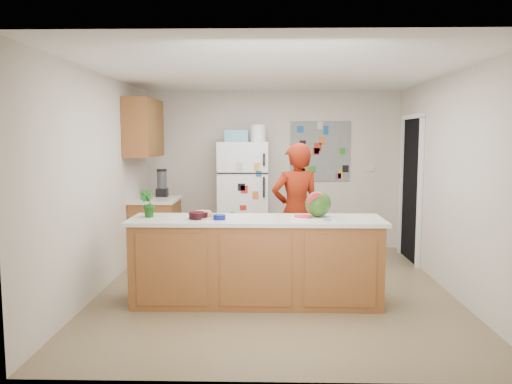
{
  "coord_description": "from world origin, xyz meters",
  "views": [
    {
      "loc": [
        -0.08,
        -5.7,
        1.77
      ],
      "look_at": [
        -0.22,
        0.2,
        1.12
      ],
      "focal_mm": 35.0,
      "sensor_mm": 36.0,
      "label": 1
    }
  ],
  "objects_px": {
    "watermelon": "(318,204)",
    "cherry_bowl": "(198,215)",
    "person": "(296,212)",
    "refrigerator": "(244,198)"
  },
  "relations": [
    {
      "from": "refrigerator",
      "to": "person",
      "type": "xyz_separation_m",
      "value": [
        0.72,
        -1.49,
        0.0
      ]
    },
    {
      "from": "watermelon",
      "to": "cherry_bowl",
      "type": "bearing_deg",
      "value": -175.66
    },
    {
      "from": "person",
      "to": "refrigerator",
      "type": "bearing_deg",
      "value": -79.81
    },
    {
      "from": "cherry_bowl",
      "to": "person",
      "type": "bearing_deg",
      "value": 41.07
    },
    {
      "from": "watermelon",
      "to": "cherry_bowl",
      "type": "distance_m",
      "value": 1.27
    },
    {
      "from": "watermelon",
      "to": "refrigerator",
      "type": "bearing_deg",
      "value": 111.17
    },
    {
      "from": "refrigerator",
      "to": "person",
      "type": "height_order",
      "value": "person"
    },
    {
      "from": "watermelon",
      "to": "cherry_bowl",
      "type": "height_order",
      "value": "watermelon"
    },
    {
      "from": "refrigerator",
      "to": "person",
      "type": "bearing_deg",
      "value": -64.27
    },
    {
      "from": "refrigerator",
      "to": "cherry_bowl",
      "type": "height_order",
      "value": "refrigerator"
    }
  ]
}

